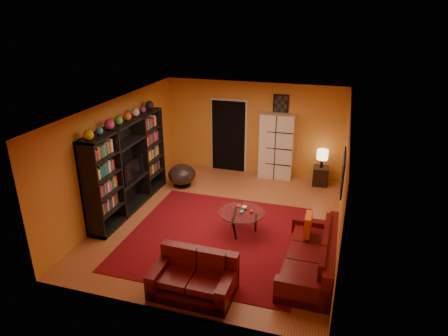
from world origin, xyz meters
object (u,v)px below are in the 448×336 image
(sofa, at_px, (314,257))
(bowl_chair, at_px, (182,175))
(side_table, at_px, (320,176))
(table_lamp, at_px, (322,155))
(entertainment_unit, at_px, (128,166))
(tv, at_px, (130,170))
(loveseat, at_px, (195,276))
(storage_cabinet, at_px, (276,146))
(coffee_table, at_px, (242,214))

(sofa, relative_size, bowl_chair, 3.02)
(side_table, relative_size, table_lamp, 1.02)
(bowl_chair, bearing_deg, table_lamp, 17.87)
(entertainment_unit, height_order, tv, entertainment_unit)
(tv, xyz_separation_m, bowl_chair, (0.66, 1.47, -0.65))
(side_table, bearing_deg, sofa, -87.57)
(tv, relative_size, loveseat, 0.63)
(tv, relative_size, table_lamp, 1.78)
(loveseat, bearing_deg, side_table, -17.78)
(tv, relative_size, storage_cabinet, 0.48)
(tv, relative_size, sofa, 0.39)
(loveseat, xyz_separation_m, table_lamp, (1.71, 5.05, 0.56))
(entertainment_unit, height_order, coffee_table, entertainment_unit)
(side_table, bearing_deg, table_lamp, 0.00)
(sofa, distance_m, coffee_table, 1.82)
(tv, relative_size, bowl_chair, 1.19)
(bowl_chair, relative_size, side_table, 1.47)
(sofa, relative_size, side_table, 4.43)
(tv, distance_m, loveseat, 3.55)
(entertainment_unit, distance_m, bowl_chair, 1.80)
(storage_cabinet, bearing_deg, table_lamp, -10.18)
(entertainment_unit, relative_size, table_lamp, 6.13)
(sofa, bearing_deg, entertainment_unit, 164.59)
(tv, bearing_deg, table_lamp, -58.08)
(tv, distance_m, storage_cabinet, 4.05)
(entertainment_unit, relative_size, bowl_chair, 4.09)
(tv, height_order, table_lamp, tv)
(coffee_table, distance_m, bowl_chair, 2.83)
(bowl_chair, relative_size, table_lamp, 1.50)
(tv, distance_m, bowl_chair, 1.74)
(loveseat, height_order, side_table, loveseat)
(entertainment_unit, xyz_separation_m, sofa, (4.41, -1.27, -0.77))
(coffee_table, xyz_separation_m, bowl_chair, (-2.12, 1.87, -0.13))
(table_lamp, bearing_deg, loveseat, -108.68)
(sofa, distance_m, table_lamp, 3.94)
(sofa, xyz_separation_m, side_table, (-0.16, 3.89, -0.03))
(sofa, bearing_deg, tv, 164.29)
(side_table, bearing_deg, entertainment_unit, -148.28)
(storage_cabinet, distance_m, bowl_chair, 2.70)
(tv, distance_m, table_lamp, 4.95)
(bowl_chair, distance_m, table_lamp, 3.76)
(entertainment_unit, relative_size, storage_cabinet, 1.65)
(bowl_chair, distance_m, side_table, 3.72)
(bowl_chair, bearing_deg, side_table, 17.87)
(side_table, distance_m, table_lamp, 0.60)
(entertainment_unit, xyz_separation_m, coffee_table, (2.83, -0.38, -0.60))
(loveseat, distance_m, side_table, 5.33)
(loveseat, relative_size, coffee_table, 1.42)
(storage_cabinet, bearing_deg, coffee_table, -95.17)
(entertainment_unit, bearing_deg, table_lamp, 31.72)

